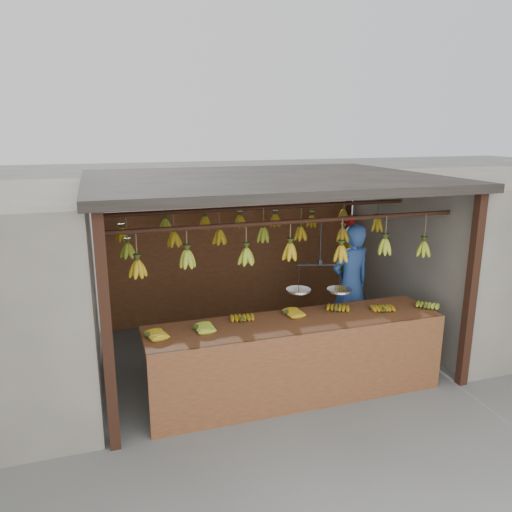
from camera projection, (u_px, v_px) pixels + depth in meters
name	position (u px, v px, depth m)	size (l,w,h in m)	color
ground	(263.00, 354.00, 6.77)	(80.00, 80.00, 0.00)	#5B5B57
stall	(255.00, 206.00, 6.58)	(4.30, 3.30, 2.40)	black
neighbor_right	(488.00, 252.00, 7.55)	(3.00, 3.00, 2.30)	slate
counter	(300.00, 341.00, 5.46)	(3.49, 0.76, 0.96)	brown
hanging_bananas	(263.00, 236.00, 6.37)	(3.54, 2.23, 0.39)	#AD8912
balance_scale	(319.00, 287.00, 5.64)	(0.71, 0.41, 0.82)	black
vendor	(351.00, 284.00, 6.98)	(0.62, 0.41, 1.71)	#3359A5
bag_bundles	(347.00, 249.00, 8.34)	(0.08, 0.26, 1.18)	red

